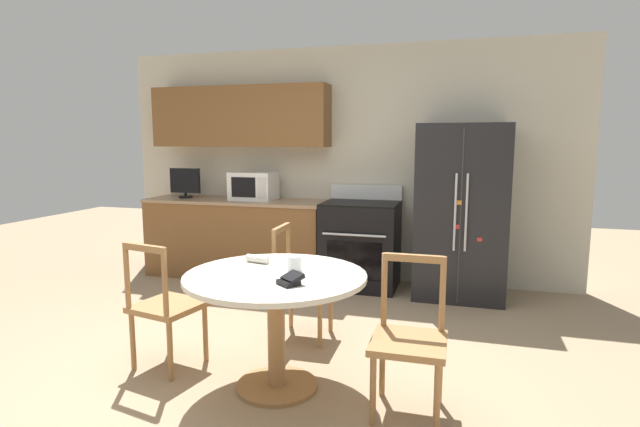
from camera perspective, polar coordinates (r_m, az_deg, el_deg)
name	(u,v)px	position (r m, az deg, el deg)	size (l,w,h in m)	color
ground_plane	(248,375)	(3.57, -8.26, -17.85)	(14.00, 14.00, 0.00)	#9E8466
back_wall	(315,152)	(5.74, -0.58, 7.07)	(5.20, 0.44, 2.60)	beige
kitchen_counter	(237,238)	(5.87, -9.41, -2.75)	(2.11, 0.64, 0.90)	brown
refrigerator	(461,212)	(5.18, 15.81, 0.21)	(0.87, 0.74, 1.73)	black
oven_range	(361,244)	(5.38, 4.66, -3.48)	(0.79, 0.68, 1.08)	black
microwave	(254,186)	(5.72, -7.60, 3.14)	(0.49, 0.36, 0.32)	white
countertop_tv	(185,182)	(6.08, -15.16, 3.50)	(0.37, 0.16, 0.35)	black
dining_table	(276,298)	(3.17, -5.07, -9.61)	(1.14, 1.14, 0.75)	beige
dining_chair_far	(301,285)	(4.00, -2.19, -8.12)	(0.43, 0.43, 0.90)	#9E7042
dining_chair_left	(165,307)	(3.65, -17.28, -10.16)	(0.50, 0.50, 0.90)	#9E7042
dining_chair_right	(409,340)	(2.99, 10.16, -14.07)	(0.42, 0.42, 0.90)	#9E7042
candle_glass	(294,264)	(3.19, -2.95, -5.81)	(0.09, 0.09, 0.09)	silver
folded_napkin	(258,259)	(3.41, -7.15, -5.17)	(0.17, 0.09, 0.05)	silver
wallet	(291,280)	(2.89, -3.38, -7.59)	(0.17, 0.17, 0.07)	black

